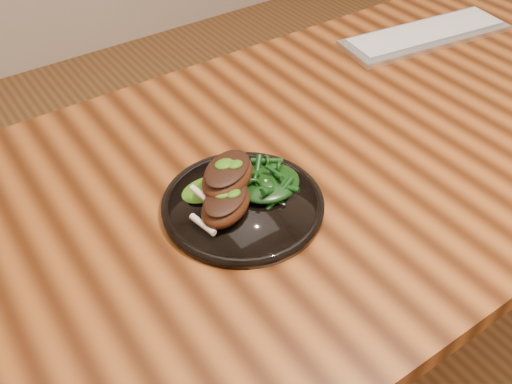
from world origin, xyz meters
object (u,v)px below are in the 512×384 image
desk (359,167)px  keyboard (426,35)px  plate (243,205)px  greens_heap (267,179)px  lamb_chop_front (226,203)px

desk → keyboard: (0.38, 0.20, 0.09)m
plate → greens_heap: greens_heap is taller
desk → greens_heap: 0.28m
plate → lamb_chop_front: 0.05m
plate → desk: bearing=8.0°
lamb_chop_front → greens_heap: bearing=9.0°
desk → greens_heap: bearing=-171.5°
keyboard → plate: bearing=-160.5°
lamb_chop_front → greens_heap: lamb_chop_front is taller
plate → greens_heap: (0.05, 0.00, 0.02)m
desk → keyboard: size_ratio=3.72×
keyboard → desk: bearing=-152.3°
lamb_chop_front → keyboard: lamb_chop_front is taller
lamb_chop_front → keyboard: bearing=19.2°
plate → keyboard: (0.68, 0.24, 0.00)m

